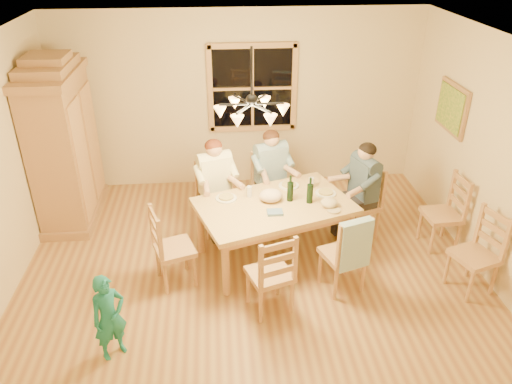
{
  "coord_description": "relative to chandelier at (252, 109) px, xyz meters",
  "views": [
    {
      "loc": [
        -0.37,
        -4.8,
        3.73
      ],
      "look_at": [
        0.05,
        0.1,
        1.07
      ],
      "focal_mm": 35.0,
      "sensor_mm": 36.0,
      "label": 1
    }
  ],
  "objects": [
    {
      "name": "floor",
      "position": [
        0.0,
        0.0,
        -2.08
      ],
      "size": [
        5.5,
        5.5,
        0.0
      ],
      "primitive_type": "plane",
      "color": "#996037",
      "rests_on": "ground"
    },
    {
      "name": "ceiling",
      "position": [
        0.0,
        0.0,
        0.62
      ],
      "size": [
        5.5,
        5.0,
        0.02
      ],
      "primitive_type": "cube",
      "color": "white",
      "rests_on": "wall_back"
    },
    {
      "name": "wall_back",
      "position": [
        0.0,
        2.5,
        -0.73
      ],
      "size": [
        5.5,
        0.02,
        2.7
      ],
      "primitive_type": "cube",
      "color": "beige",
      "rests_on": "floor"
    },
    {
      "name": "wall_right",
      "position": [
        2.75,
        0.0,
        -0.73
      ],
      "size": [
        0.02,
        5.0,
        2.7
      ],
      "primitive_type": "cube",
      "color": "beige",
      "rests_on": "floor"
    },
    {
      "name": "window",
      "position": [
        0.2,
        2.47,
        -0.53
      ],
      "size": [
        1.3,
        0.06,
        1.3
      ],
      "color": "black",
      "rests_on": "wall_back"
    },
    {
      "name": "painting",
      "position": [
        2.71,
        1.2,
        -0.48
      ],
      "size": [
        0.06,
        0.78,
        0.64
      ],
      "color": "#A07445",
      "rests_on": "wall_right"
    },
    {
      "name": "chandelier",
      "position": [
        0.0,
        0.0,
        0.0
      ],
      "size": [
        0.77,
        0.68,
        0.71
      ],
      "color": "black",
      "rests_on": "ceiling"
    },
    {
      "name": "armoire",
      "position": [
        -2.42,
        1.6,
        -1.02
      ],
      "size": [
        0.66,
        1.4,
        2.3
      ],
      "color": "#A07445",
      "rests_on": "floor"
    },
    {
      "name": "dining_table",
      "position": [
        0.3,
        0.35,
        -1.42
      ],
      "size": [
        2.07,
        1.62,
        0.76
      ],
      "rotation": [
        0.0,
        0.0,
        0.32
      ],
      "color": "tan",
      "rests_on": "floor"
    },
    {
      "name": "chair_far_left",
      "position": [
        -0.4,
        1.02,
        -1.77
      ],
      "size": [
        0.55,
        0.54,
        0.99
      ],
      "rotation": [
        0.0,
        0.0,
        3.47
      ],
      "color": "tan",
      "rests_on": "floor"
    },
    {
      "name": "chair_far_right",
      "position": [
        0.36,
        1.27,
        -1.77
      ],
      "size": [
        0.55,
        0.54,
        0.99
      ],
      "rotation": [
        0.0,
        0.0,
        3.47
      ],
      "color": "tan",
      "rests_on": "floor"
    },
    {
      "name": "chair_near_left",
      "position": [
        0.14,
        -0.6,
        -1.77
      ],
      "size": [
        0.55,
        0.54,
        0.99
      ],
      "rotation": [
        0.0,
        0.0,
        0.32
      ],
      "color": "tan",
      "rests_on": "floor"
    },
    {
      "name": "chair_near_right",
      "position": [
        1.0,
        -0.32,
        -1.77
      ],
      "size": [
        0.55,
        0.54,
        0.99
      ],
      "rotation": [
        0.0,
        0.0,
        0.32
      ],
      "color": "tan",
      "rests_on": "floor"
    },
    {
      "name": "chair_end_left",
      "position": [
        -0.89,
        -0.05,
        -1.77
      ],
      "size": [
        0.54,
        0.55,
        0.99
      ],
      "rotation": [
        0.0,
        0.0,
        -1.25
      ],
      "color": "tan",
      "rests_on": "floor"
    },
    {
      "name": "chair_end_right",
      "position": [
        1.49,
        0.75,
        -1.77
      ],
      "size": [
        0.54,
        0.55,
        0.99
      ],
      "rotation": [
        0.0,
        0.0,
        1.9
      ],
      "color": "tan",
      "rests_on": "floor"
    },
    {
      "name": "adult_woman",
      "position": [
        -0.4,
        1.02,
        -1.24
      ],
      "size": [
        0.49,
        0.52,
        0.87
      ],
      "rotation": [
        0.0,
        0.0,
        3.47
      ],
      "color": "#FAF2C1",
      "rests_on": "floor"
    },
    {
      "name": "adult_plaid_man",
      "position": [
        0.36,
        1.27,
        -1.24
      ],
      "size": [
        0.49,
        0.52,
        0.87
      ],
      "rotation": [
        0.0,
        0.0,
        3.47
      ],
      "color": "#316488",
      "rests_on": "floor"
    },
    {
      "name": "adult_slate_man",
      "position": [
        1.49,
        0.75,
        -1.24
      ],
      "size": [
        0.52,
        0.49,
        0.87
      ],
      "rotation": [
        0.0,
        0.0,
        1.9
      ],
      "color": "#3A4A5C",
      "rests_on": "floor"
    },
    {
      "name": "towel",
      "position": [
        1.06,
        -0.5,
        -1.38
      ],
      "size": [
        0.39,
        0.22,
        0.58
      ],
      "primitive_type": "cube",
      "rotation": [
        0.0,
        0.0,
        0.32
      ],
      "color": "#92B7C6",
      "rests_on": "chair_near_right"
    },
    {
      "name": "wine_bottle_a",
      "position": [
        0.49,
        0.42,
        -1.15
      ],
      "size": [
        0.08,
        0.08,
        0.33
      ],
      "primitive_type": "cylinder",
      "color": "black",
      "rests_on": "dining_table"
    },
    {
      "name": "wine_bottle_b",
      "position": [
        0.72,
        0.35,
        -1.15
      ],
      "size": [
        0.08,
        0.08,
        0.33
      ],
      "primitive_type": "cylinder",
      "color": "black",
      "rests_on": "dining_table"
    },
    {
      "name": "plate_woman",
      "position": [
        -0.28,
        0.52,
        -1.31
      ],
      "size": [
        0.26,
        0.26,
        0.02
      ],
      "primitive_type": "cylinder",
      "color": "white",
      "rests_on": "dining_table"
    },
    {
      "name": "plate_plaid",
      "position": [
        0.53,
        0.78,
        -1.31
      ],
      "size": [
        0.26,
        0.26,
        0.02
      ],
      "primitive_type": "cylinder",
      "color": "white",
      "rests_on": "dining_table"
    },
    {
      "name": "plate_slate",
      "position": [
        0.96,
        0.54,
        -1.31
      ],
      "size": [
        0.26,
        0.26,
        0.02
      ],
      "primitive_type": "cylinder",
      "color": "white",
      "rests_on": "dining_table"
    },
    {
      "name": "wine_glass_a",
      "position": [
        0.01,
        0.56,
        -1.25
      ],
      "size": [
        0.06,
        0.06,
        0.14
      ],
      "primitive_type": "cylinder",
      "color": "silver",
      "rests_on": "dining_table"
    },
    {
      "name": "wine_glass_b",
      "position": [
        0.81,
        0.72,
        -1.25
      ],
      "size": [
        0.06,
        0.06,
        0.14
      ],
      "primitive_type": "cylinder",
      "color": "silver",
      "rests_on": "dining_table"
    },
    {
      "name": "cap",
      "position": [
        0.93,
        0.22,
        -1.26
      ],
      "size": [
        0.2,
        0.2,
        0.11
      ],
      "primitive_type": "ellipsoid",
      "color": "tan",
      "rests_on": "dining_table"
    },
    {
      "name": "napkin",
      "position": [
        0.27,
        0.13,
        -1.3
      ],
      "size": [
        0.22,
        0.19,
        0.03
      ],
      "primitive_type": "cube",
      "rotation": [
        0.0,
        0.0,
        0.32
      ],
      "color": "slate",
      "rests_on": "dining_table"
    },
    {
      "name": "cloth_bundle",
      "position": [
        0.26,
        0.42,
        -1.24
      ],
      "size": [
        0.28,
        0.22,
        0.15
      ],
      "primitive_type": "ellipsoid",
      "color": "#D0B096",
      "rests_on": "dining_table"
    },
    {
      "name": "child",
      "position": [
        -1.44,
        -1.13,
        -1.62
      ],
      "size": [
        0.4,
        0.38,
        0.92
      ],
      "primitive_type": "imported",
      "rotation": [
        0.0,
        0.0,
        0.63
      ],
      "color": "#1B7B7B",
      "rests_on": "floor"
    },
    {
      "name": "chair_spare_front",
      "position": [
        2.45,
        -0.48,
        -1.77
      ],
      "size": [
        0.54,
        0.55,
        0.99
      ],
      "rotation": [
        0.0,
        0.0,
        1.89
      ],
      "color": "tan",
      "rests_on": "floor"
    },
    {
      "name": "chair_spare_back",
      "position": [
        2.45,
        0.41,
        -1.77
      ],
      "size": [
        0.45,
        0.46,
        0.99
      ],
      "rotation": [
        0.0,
        0.0,
        1.63
      ],
      "color": "tan",
      "rests_on": "floor"
    }
  ]
}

